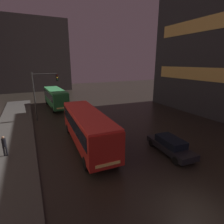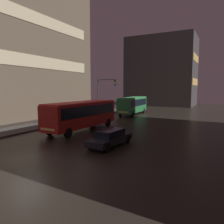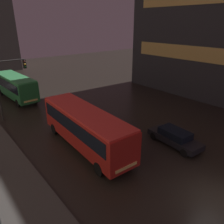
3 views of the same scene
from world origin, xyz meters
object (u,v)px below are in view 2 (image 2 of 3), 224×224
(bus_near, at_px, (82,113))
(pedestrian_mid, at_px, (43,116))
(car_taxi, at_px, (110,137))
(bus_far, at_px, (133,104))
(traffic_light_main, at_px, (104,91))

(bus_near, distance_m, pedestrian_mid, 6.82)
(bus_near, distance_m, car_taxi, 7.50)
(bus_near, xyz_separation_m, bus_far, (-0.44, 16.16, -0.05))
(pedestrian_mid, distance_m, traffic_light_main, 10.43)
(bus_near, relative_size, traffic_light_main, 1.62)
(car_taxi, height_order, pedestrian_mid, pedestrian_mid)
(bus_near, relative_size, pedestrian_mid, 5.98)
(bus_far, bearing_deg, traffic_light_main, 66.69)
(pedestrian_mid, bearing_deg, bus_far, -115.89)
(pedestrian_mid, bearing_deg, traffic_light_main, -117.00)
(bus_far, distance_m, car_taxi, 21.57)
(bus_near, xyz_separation_m, traffic_light_main, (-2.78, 9.94, 2.32))
(bus_far, xyz_separation_m, traffic_light_main, (-2.34, -6.22, 2.37))
(bus_near, relative_size, car_taxi, 2.16)
(pedestrian_mid, bearing_deg, car_taxi, 153.92)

